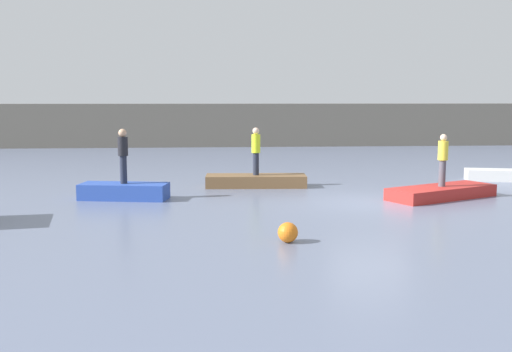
{
  "coord_description": "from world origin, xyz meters",
  "views": [
    {
      "loc": [
        -4.96,
        -18.0,
        3.23
      ],
      "look_at": [
        -3.35,
        2.7,
        0.54
      ],
      "focal_mm": 42.06,
      "sensor_mm": 36.0,
      "label": 1
    }
  ],
  "objects_px": {
    "rowboat_blue": "(124,191)",
    "mooring_buoy": "(288,232)",
    "person_hiviz_shirt": "(256,149)",
    "person_dark_shirt": "(123,153)",
    "person_yellow_shirt": "(443,157)",
    "rowboat_red": "(441,192)",
    "rowboat_brown": "(256,181)"
  },
  "relations": [
    {
      "from": "rowboat_brown",
      "to": "person_dark_shirt",
      "type": "relative_size",
      "value": 2.08
    },
    {
      "from": "rowboat_red",
      "to": "person_hiviz_shirt",
      "type": "height_order",
      "value": "person_hiviz_shirt"
    },
    {
      "from": "rowboat_blue",
      "to": "person_hiviz_shirt",
      "type": "distance_m",
      "value": 5.19
    },
    {
      "from": "rowboat_red",
      "to": "person_dark_shirt",
      "type": "xyz_separation_m",
      "value": [
        -10.29,
        0.61,
        1.31
      ]
    },
    {
      "from": "person_hiviz_shirt",
      "to": "mooring_buoy",
      "type": "height_order",
      "value": "person_hiviz_shirt"
    },
    {
      "from": "person_yellow_shirt",
      "to": "rowboat_blue",
      "type": "bearing_deg",
      "value": 176.61
    },
    {
      "from": "person_dark_shirt",
      "to": "person_yellow_shirt",
      "type": "distance_m",
      "value": 10.31
    },
    {
      "from": "rowboat_brown",
      "to": "mooring_buoy",
      "type": "xyz_separation_m",
      "value": [
        0.05,
        -8.63,
        0.01
      ]
    },
    {
      "from": "rowboat_brown",
      "to": "person_yellow_shirt",
      "type": "height_order",
      "value": "person_yellow_shirt"
    },
    {
      "from": "rowboat_red",
      "to": "person_dark_shirt",
      "type": "bearing_deg",
      "value": 150.28
    },
    {
      "from": "rowboat_blue",
      "to": "rowboat_brown",
      "type": "distance_m",
      "value": 5.06
    },
    {
      "from": "rowboat_blue",
      "to": "person_dark_shirt",
      "type": "xyz_separation_m",
      "value": [
        -0.0,
        0.0,
        1.25
      ]
    },
    {
      "from": "rowboat_brown",
      "to": "mooring_buoy",
      "type": "distance_m",
      "value": 8.63
    },
    {
      "from": "mooring_buoy",
      "to": "person_hiviz_shirt",
      "type": "bearing_deg",
      "value": 90.33
    },
    {
      "from": "rowboat_brown",
      "to": "rowboat_red",
      "type": "distance_m",
      "value": 6.56
    },
    {
      "from": "rowboat_brown",
      "to": "person_dark_shirt",
      "type": "distance_m",
      "value": 5.22
    },
    {
      "from": "person_dark_shirt",
      "to": "person_yellow_shirt",
      "type": "xyz_separation_m",
      "value": [
        10.29,
        -0.61,
        -0.17
      ]
    },
    {
      "from": "rowboat_brown",
      "to": "mooring_buoy",
      "type": "bearing_deg",
      "value": -86.75
    },
    {
      "from": "rowboat_blue",
      "to": "mooring_buoy",
      "type": "xyz_separation_m",
      "value": [
        4.51,
        -6.23,
        -0.02
      ]
    },
    {
      "from": "person_hiviz_shirt",
      "to": "person_yellow_shirt",
      "type": "xyz_separation_m",
      "value": [
        5.83,
        -3.01,
        -0.08
      ]
    },
    {
      "from": "person_dark_shirt",
      "to": "person_yellow_shirt",
      "type": "relative_size",
      "value": 1.03
    },
    {
      "from": "mooring_buoy",
      "to": "rowboat_red",
      "type": "bearing_deg",
      "value": 44.19
    },
    {
      "from": "rowboat_brown",
      "to": "rowboat_red",
      "type": "bearing_deg",
      "value": -24.34
    },
    {
      "from": "person_yellow_shirt",
      "to": "person_dark_shirt",
      "type": "bearing_deg",
      "value": 176.61
    },
    {
      "from": "rowboat_brown",
      "to": "rowboat_blue",
      "type": "bearing_deg",
      "value": -148.8
    },
    {
      "from": "rowboat_blue",
      "to": "mooring_buoy",
      "type": "relative_size",
      "value": 6.02
    },
    {
      "from": "rowboat_brown",
      "to": "person_dark_shirt",
      "type": "height_order",
      "value": "person_dark_shirt"
    },
    {
      "from": "rowboat_blue",
      "to": "rowboat_red",
      "type": "relative_size",
      "value": 0.73
    },
    {
      "from": "rowboat_brown",
      "to": "person_hiviz_shirt",
      "type": "height_order",
      "value": "person_hiviz_shirt"
    },
    {
      "from": "rowboat_red",
      "to": "person_hiviz_shirt",
      "type": "distance_m",
      "value": 6.67
    },
    {
      "from": "rowboat_blue",
      "to": "rowboat_brown",
      "type": "xyz_separation_m",
      "value": [
        4.46,
        2.4,
        -0.04
      ]
    },
    {
      "from": "person_yellow_shirt",
      "to": "person_hiviz_shirt",
      "type": "bearing_deg",
      "value": 152.74
    }
  ]
}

